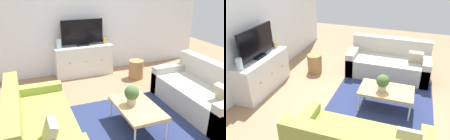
% 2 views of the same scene
% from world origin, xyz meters
% --- Properties ---
extents(ground_plane, '(10.00, 10.00, 0.00)m').
position_xyz_m(ground_plane, '(0.00, 0.00, 0.00)').
color(ground_plane, '#997251').
extents(wall_back, '(6.40, 0.12, 2.70)m').
position_xyz_m(wall_back, '(0.00, 2.55, 1.35)').
color(wall_back, white).
rests_on(wall_back, ground_plane).
extents(area_rug, '(2.50, 1.90, 0.01)m').
position_xyz_m(area_rug, '(0.00, -0.15, 0.01)').
color(area_rug, navy).
rests_on(area_rug, ground_plane).
extents(couch_left_side, '(0.87, 1.81, 0.82)m').
position_xyz_m(couch_left_side, '(-1.43, -0.10, 0.28)').
color(couch_left_side, olive).
rests_on(couch_left_side, ground_plane).
extents(couch_right_side, '(0.87, 1.81, 0.82)m').
position_xyz_m(couch_right_side, '(1.43, -0.10, 0.28)').
color(couch_right_side, '#B2ADA3').
rests_on(couch_right_side, ground_plane).
extents(coffee_table, '(0.58, 0.96, 0.40)m').
position_xyz_m(coffee_table, '(0.05, -0.24, 0.37)').
color(coffee_table, tan).
rests_on(coffee_table, ground_plane).
extents(potted_plant, '(0.23, 0.23, 0.31)m').
position_xyz_m(potted_plant, '(-0.01, -0.17, 0.57)').
color(potted_plant, '#B7B2A8').
rests_on(potted_plant, coffee_table).
extents(tv_console, '(1.36, 0.47, 0.73)m').
position_xyz_m(tv_console, '(-0.09, 2.27, 0.36)').
color(tv_console, silver).
rests_on(tv_console, ground_plane).
extents(flat_screen_tv, '(0.98, 0.16, 0.61)m').
position_xyz_m(flat_screen_tv, '(-0.09, 2.29, 1.03)').
color(flat_screen_tv, black).
rests_on(flat_screen_tv, tv_console).
extents(glass_vase, '(0.11, 0.11, 0.21)m').
position_xyz_m(glass_vase, '(-0.66, 2.27, 0.83)').
color(glass_vase, silver).
rests_on(glass_vase, tv_console).
extents(mantel_clock, '(0.11, 0.07, 0.13)m').
position_xyz_m(mantel_clock, '(0.47, 2.27, 0.79)').
color(mantel_clock, tan).
rests_on(mantel_clock, tv_console).
extents(wicker_basket, '(0.34, 0.34, 0.44)m').
position_xyz_m(wicker_basket, '(0.97, 1.58, 0.22)').
color(wicker_basket, '#9E7547').
rests_on(wicker_basket, ground_plane).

